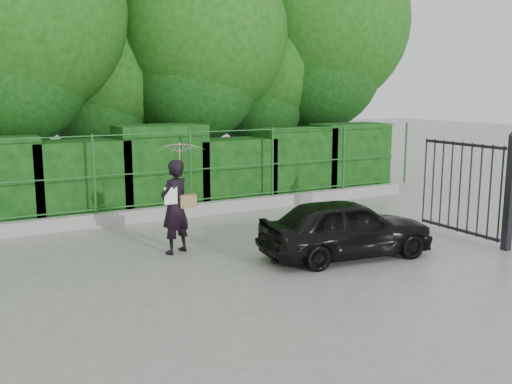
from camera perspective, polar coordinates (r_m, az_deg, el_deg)
ground at (r=9.98m, az=1.24°, el=-7.62°), size 80.00×80.00×0.00m
kerb at (r=13.89m, az=-8.03°, el=-1.98°), size 14.00×0.25×0.30m
fence at (r=13.79m, az=-7.28°, el=2.38°), size 14.13×0.06×1.80m
hedge at (r=14.68m, az=-9.39°, el=1.98°), size 14.20×1.20×2.19m
trees at (r=17.09m, az=-8.68°, el=15.32°), size 17.10×6.15×8.08m
gate at (r=12.12m, az=22.30°, el=0.57°), size 0.22×2.33×2.36m
woman at (r=10.74m, az=-7.78°, el=1.03°), size 0.99×0.93×2.11m
car at (r=10.63m, az=9.02°, el=-3.53°), size 3.38×1.68×1.11m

